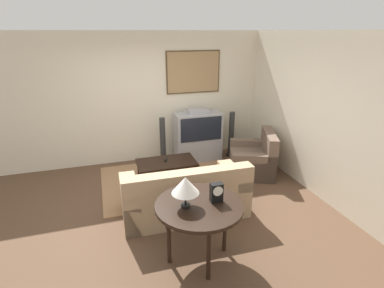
{
  "coord_description": "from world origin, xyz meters",
  "views": [
    {
      "loc": [
        -0.82,
        -4.09,
        2.68
      ],
      "look_at": [
        0.69,
        0.79,
        0.75
      ],
      "focal_mm": 28.0,
      "sensor_mm": 36.0,
      "label": 1
    }
  ],
  "objects_px": {
    "tv": "(198,136)",
    "armchair": "(254,159)",
    "table_lamp": "(185,186)",
    "mantel_clock": "(216,192)",
    "coffee_table": "(167,164)",
    "couch": "(185,196)",
    "speaker_tower_left": "(163,143)",
    "speaker_tower_right": "(231,135)",
    "console_table": "(199,209)"
  },
  "relations": [
    {
      "from": "tv",
      "to": "armchair",
      "type": "relative_size",
      "value": 0.95
    },
    {
      "from": "table_lamp",
      "to": "mantel_clock",
      "type": "height_order",
      "value": "table_lamp"
    },
    {
      "from": "armchair",
      "to": "coffee_table",
      "type": "bearing_deg",
      "value": -70.2
    },
    {
      "from": "couch",
      "to": "speaker_tower_left",
      "type": "height_order",
      "value": "speaker_tower_left"
    },
    {
      "from": "tv",
      "to": "couch",
      "type": "bearing_deg",
      "value": -113.54
    },
    {
      "from": "speaker_tower_left",
      "to": "speaker_tower_right",
      "type": "xyz_separation_m",
      "value": [
        1.57,
        0.0,
        0.0
      ]
    },
    {
      "from": "armchair",
      "to": "coffee_table",
      "type": "xyz_separation_m",
      "value": [
        -1.77,
        0.05,
        0.12
      ]
    },
    {
      "from": "armchair",
      "to": "speaker_tower_right",
      "type": "relative_size",
      "value": 1.18
    },
    {
      "from": "couch",
      "to": "armchair",
      "type": "relative_size",
      "value": 1.58
    },
    {
      "from": "console_table",
      "to": "table_lamp",
      "type": "xyz_separation_m",
      "value": [
        -0.17,
        -0.0,
        0.34
      ]
    },
    {
      "from": "mantel_clock",
      "to": "speaker_tower_left",
      "type": "bearing_deg",
      "value": 90.38
    },
    {
      "from": "console_table",
      "to": "mantel_clock",
      "type": "xyz_separation_m",
      "value": [
        0.21,
        -0.0,
        0.19
      ]
    },
    {
      "from": "couch",
      "to": "console_table",
      "type": "height_order",
      "value": "couch"
    },
    {
      "from": "speaker_tower_left",
      "to": "table_lamp",
      "type": "bearing_deg",
      "value": -96.83
    },
    {
      "from": "armchair",
      "to": "tv",
      "type": "bearing_deg",
      "value": -117.06
    },
    {
      "from": "console_table",
      "to": "speaker_tower_right",
      "type": "height_order",
      "value": "speaker_tower_right"
    },
    {
      "from": "mantel_clock",
      "to": "speaker_tower_left",
      "type": "distance_m",
      "value": 3.0
    },
    {
      "from": "couch",
      "to": "table_lamp",
      "type": "distance_m",
      "value": 1.3
    },
    {
      "from": "coffee_table",
      "to": "mantel_clock",
      "type": "height_order",
      "value": "mantel_clock"
    },
    {
      "from": "armchair",
      "to": "coffee_table",
      "type": "distance_m",
      "value": 1.77
    },
    {
      "from": "mantel_clock",
      "to": "tv",
      "type": "bearing_deg",
      "value": 75.72
    },
    {
      "from": "speaker_tower_right",
      "to": "tv",
      "type": "bearing_deg",
      "value": 177.86
    },
    {
      "from": "tv",
      "to": "armchair",
      "type": "distance_m",
      "value": 1.32
    },
    {
      "from": "couch",
      "to": "coffee_table",
      "type": "height_order",
      "value": "couch"
    },
    {
      "from": "mantel_clock",
      "to": "table_lamp",
      "type": "bearing_deg",
      "value": 179.8
    },
    {
      "from": "console_table",
      "to": "speaker_tower_right",
      "type": "xyz_separation_m",
      "value": [
        1.75,
        2.97,
        -0.24
      ]
    },
    {
      "from": "couch",
      "to": "armchair",
      "type": "xyz_separation_m",
      "value": [
        1.72,
        1.0,
        -0.03
      ]
    },
    {
      "from": "couch",
      "to": "console_table",
      "type": "xyz_separation_m",
      "value": [
        -0.11,
        -1.02,
        0.42
      ]
    },
    {
      "from": "speaker_tower_right",
      "to": "mantel_clock",
      "type": "bearing_deg",
      "value": -117.51
    },
    {
      "from": "speaker_tower_left",
      "to": "coffee_table",
      "type": "bearing_deg",
      "value": -97.93
    },
    {
      "from": "couch",
      "to": "console_table",
      "type": "bearing_deg",
      "value": 85.12
    },
    {
      "from": "coffee_table",
      "to": "speaker_tower_right",
      "type": "bearing_deg",
      "value": 27.8
    },
    {
      "from": "speaker_tower_right",
      "to": "couch",
      "type": "bearing_deg",
      "value": -130.18
    },
    {
      "from": "console_table",
      "to": "table_lamp",
      "type": "height_order",
      "value": "table_lamp"
    },
    {
      "from": "armchair",
      "to": "speaker_tower_left",
      "type": "xyz_separation_m",
      "value": [
        -1.64,
        0.94,
        0.2
      ]
    },
    {
      "from": "couch",
      "to": "speaker_tower_left",
      "type": "bearing_deg",
      "value": -91.02
    },
    {
      "from": "console_table",
      "to": "speaker_tower_left",
      "type": "bearing_deg",
      "value": 86.39
    },
    {
      "from": "table_lamp",
      "to": "speaker_tower_left",
      "type": "xyz_separation_m",
      "value": [
        0.36,
        2.97,
        -0.58
      ]
    },
    {
      "from": "armchair",
      "to": "table_lamp",
      "type": "distance_m",
      "value": 2.95
    },
    {
      "from": "armchair",
      "to": "speaker_tower_left",
      "type": "height_order",
      "value": "speaker_tower_left"
    },
    {
      "from": "table_lamp",
      "to": "coffee_table",
      "type": "bearing_deg",
      "value": 83.64
    },
    {
      "from": "coffee_table",
      "to": "speaker_tower_right",
      "type": "xyz_separation_m",
      "value": [
        1.69,
        0.89,
        0.09
      ]
    },
    {
      "from": "couch",
      "to": "speaker_tower_left",
      "type": "relative_size",
      "value": 1.87
    },
    {
      "from": "tv",
      "to": "mantel_clock",
      "type": "xyz_separation_m",
      "value": [
        -0.76,
        -3.0,
        0.38
      ]
    },
    {
      "from": "tv",
      "to": "table_lamp",
      "type": "relative_size",
      "value": 3.08
    },
    {
      "from": "coffee_table",
      "to": "table_lamp",
      "type": "relative_size",
      "value": 2.88
    },
    {
      "from": "mantel_clock",
      "to": "speaker_tower_left",
      "type": "height_order",
      "value": "mantel_clock"
    },
    {
      "from": "mantel_clock",
      "to": "speaker_tower_left",
      "type": "xyz_separation_m",
      "value": [
        -0.02,
        2.97,
        -0.43
      ]
    },
    {
      "from": "coffee_table",
      "to": "speaker_tower_left",
      "type": "distance_m",
      "value": 0.9
    },
    {
      "from": "tv",
      "to": "table_lamp",
      "type": "bearing_deg",
      "value": -110.8
    }
  ]
}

